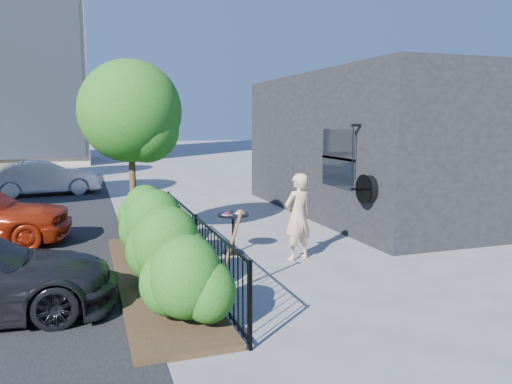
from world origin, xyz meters
name	(u,v)px	position (x,y,z in m)	size (l,w,h in m)	color
ground	(277,268)	(0.00, 0.00, 0.00)	(120.00, 120.00, 0.00)	gray
shop_building	(394,144)	(5.50, 4.50, 2.00)	(6.22, 9.00, 4.00)	black
fence	(196,245)	(-1.50, 0.00, 0.56)	(0.05, 6.05, 1.10)	black
planting_bed	(156,278)	(-2.20, 0.00, 0.04)	(1.30, 6.00, 0.08)	#382616
shrubs	(160,239)	(-2.10, 0.10, 0.70)	(1.10, 5.60, 1.24)	#196116
patio_tree	(134,118)	(-2.24, 2.76, 2.76)	(2.20, 2.20, 3.94)	#3F2B19
cafe_table	(233,226)	(-0.46, 1.29, 0.56)	(0.65, 0.65, 0.87)	black
woman	(298,217)	(0.60, 0.45, 0.85)	(0.62, 0.41, 1.70)	#D8B18B
shovel	(228,258)	(-1.26, -1.14, 0.61)	(0.47, 0.18, 1.39)	brown
car_silver	(44,178)	(-4.72, 11.31, 0.63)	(1.34, 3.84, 1.26)	#AFAFB4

